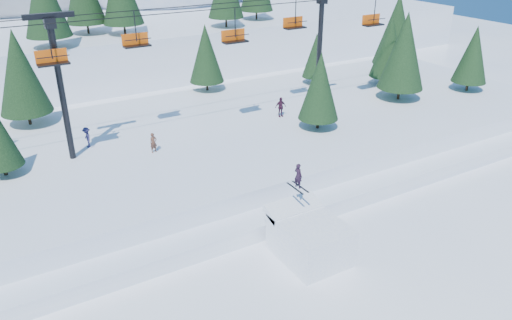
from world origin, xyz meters
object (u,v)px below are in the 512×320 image
jump_kicker (309,237)px  banner_near (333,209)px  chairlift (201,48)px  banner_far (392,185)px

jump_kicker → banner_near: 4.95m
chairlift → banner_far: 17.75m
jump_kicker → chairlift: chairlift is taller
chairlift → banner_near: 15.94m
banner_near → banner_far: same height
banner_far → chairlift: bearing=126.7°
banner_far → banner_near: bearing=-175.1°
jump_kicker → banner_far: size_ratio=1.97×
chairlift → banner_near: chairlift is taller
jump_kicker → chairlift: size_ratio=0.12×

